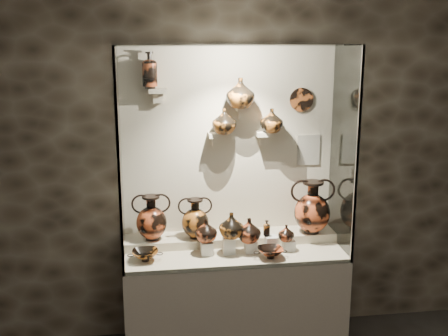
{
  "coord_description": "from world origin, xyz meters",
  "views": [
    {
      "loc": [
        -0.66,
        -1.85,
        2.49
      ],
      "look_at": [
        -0.07,
        2.25,
        1.48
      ],
      "focal_mm": 45.0,
      "sensor_mm": 36.0,
      "label": 1
    }
  ],
  "objects_px": {
    "ovoid_vase_b": "(240,93)",
    "ovoid_vase_c": "(272,120)",
    "jug_a": "(206,230)",
    "jug_b": "(231,225)",
    "ovoid_vase_a": "(224,121)",
    "kylix_right": "(270,252)",
    "amphora_left": "(151,218)",
    "amphora_mid": "(195,218)",
    "jug_e": "(286,233)",
    "lekythos_tall": "(150,68)",
    "lekythos_small": "(267,227)",
    "amphora_right": "(312,207)",
    "jug_c": "(249,230)",
    "kylix_left": "(145,254)"
  },
  "relations": [
    {
      "from": "amphora_mid",
      "to": "ovoid_vase_c",
      "type": "height_order",
      "value": "ovoid_vase_c"
    },
    {
      "from": "jug_a",
      "to": "jug_e",
      "type": "xyz_separation_m",
      "value": [
        0.62,
        -0.03,
        -0.04
      ]
    },
    {
      "from": "jug_b",
      "to": "kylix_right",
      "type": "bearing_deg",
      "value": -0.44
    },
    {
      "from": "lekythos_small",
      "to": "lekythos_tall",
      "type": "bearing_deg",
      "value": 153.95
    },
    {
      "from": "jug_b",
      "to": "jug_e",
      "type": "distance_m",
      "value": 0.44
    },
    {
      "from": "jug_b",
      "to": "jug_e",
      "type": "bearing_deg",
      "value": 23.92
    },
    {
      "from": "jug_b",
      "to": "ovoid_vase_b",
      "type": "height_order",
      "value": "ovoid_vase_b"
    },
    {
      "from": "amphora_left",
      "to": "amphora_mid",
      "type": "bearing_deg",
      "value": 10.56
    },
    {
      "from": "jug_b",
      "to": "jug_a",
      "type": "bearing_deg",
      "value": -162.84
    },
    {
      "from": "ovoid_vase_b",
      "to": "jug_a",
      "type": "bearing_deg",
      "value": -149.4
    },
    {
      "from": "ovoid_vase_b",
      "to": "ovoid_vase_c",
      "type": "xyz_separation_m",
      "value": [
        0.25,
        0.02,
        -0.22
      ]
    },
    {
      "from": "jug_c",
      "to": "ovoid_vase_a",
      "type": "relative_size",
      "value": 0.96
    },
    {
      "from": "lekythos_small",
      "to": "kylix_right",
      "type": "height_order",
      "value": "lekythos_small"
    },
    {
      "from": "lekythos_small",
      "to": "jug_c",
      "type": "bearing_deg",
      "value": -178.48
    },
    {
      "from": "ovoid_vase_b",
      "to": "ovoid_vase_c",
      "type": "height_order",
      "value": "ovoid_vase_b"
    },
    {
      "from": "ovoid_vase_b",
      "to": "ovoid_vase_c",
      "type": "distance_m",
      "value": 0.34
    },
    {
      "from": "ovoid_vase_a",
      "to": "kylix_right",
      "type": "bearing_deg",
      "value": -38.12
    },
    {
      "from": "jug_b",
      "to": "ovoid_vase_a",
      "type": "relative_size",
      "value": 1.01
    },
    {
      "from": "amphora_right",
      "to": "lekythos_small",
      "type": "height_order",
      "value": "amphora_right"
    },
    {
      "from": "amphora_left",
      "to": "kylix_left",
      "type": "relative_size",
      "value": 1.43
    },
    {
      "from": "amphora_mid",
      "to": "jug_b",
      "type": "distance_m",
      "value": 0.32
    },
    {
      "from": "kylix_right",
      "to": "ovoid_vase_b",
      "type": "bearing_deg",
      "value": 93.31
    },
    {
      "from": "amphora_right",
      "to": "jug_b",
      "type": "bearing_deg",
      "value": -146.16
    },
    {
      "from": "lekythos_tall",
      "to": "jug_e",
      "type": "bearing_deg",
      "value": -25.94
    },
    {
      "from": "jug_b",
      "to": "ovoid_vase_c",
      "type": "height_order",
      "value": "ovoid_vase_c"
    },
    {
      "from": "amphora_right",
      "to": "kylix_right",
      "type": "distance_m",
      "value": 0.56
    },
    {
      "from": "amphora_left",
      "to": "jug_c",
      "type": "bearing_deg",
      "value": -3.72
    },
    {
      "from": "jug_b",
      "to": "ovoid_vase_c",
      "type": "xyz_separation_m",
      "value": [
        0.36,
        0.26,
        0.75
      ]
    },
    {
      "from": "jug_b",
      "to": "kylix_right",
      "type": "relative_size",
      "value": 0.81
    },
    {
      "from": "jug_e",
      "to": "ovoid_vase_c",
      "type": "relative_size",
      "value": 0.7
    },
    {
      "from": "lekythos_small",
      "to": "ovoid_vase_a",
      "type": "distance_m",
      "value": 0.88
    },
    {
      "from": "jug_c",
      "to": "lekythos_tall",
      "type": "relative_size",
      "value": 0.61
    },
    {
      "from": "jug_a",
      "to": "jug_b",
      "type": "xyz_separation_m",
      "value": [
        0.19,
        -0.02,
        0.04
      ]
    },
    {
      "from": "jug_b",
      "to": "ovoid_vase_b",
      "type": "distance_m",
      "value": 1.01
    },
    {
      "from": "kylix_right",
      "to": "ovoid_vase_c",
      "type": "height_order",
      "value": "ovoid_vase_c"
    },
    {
      "from": "amphora_left",
      "to": "ovoid_vase_c",
      "type": "distance_m",
      "value": 1.2
    },
    {
      "from": "ovoid_vase_b",
      "to": "lekythos_tall",
      "type": "bearing_deg",
      "value": 170.28
    },
    {
      "from": "amphora_left",
      "to": "jug_a",
      "type": "bearing_deg",
      "value": -11.68
    },
    {
      "from": "jug_a",
      "to": "kylix_right",
      "type": "bearing_deg",
      "value": -11.56
    },
    {
      "from": "lekythos_tall",
      "to": "amphora_right",
      "type": "bearing_deg",
      "value": -14.85
    },
    {
      "from": "kylix_left",
      "to": "ovoid_vase_a",
      "type": "distance_m",
      "value": 1.17
    },
    {
      "from": "lekythos_small",
      "to": "ovoid_vase_a",
      "type": "relative_size",
      "value": 0.73
    },
    {
      "from": "amphora_left",
      "to": "amphora_mid",
      "type": "distance_m",
      "value": 0.34
    },
    {
      "from": "kylix_left",
      "to": "lekythos_tall",
      "type": "bearing_deg",
      "value": 63.77
    },
    {
      "from": "jug_e",
      "to": "ovoid_vase_a",
      "type": "xyz_separation_m",
      "value": [
        -0.45,
        0.26,
        0.84
      ]
    },
    {
      "from": "jug_a",
      "to": "kylix_left",
      "type": "bearing_deg",
      "value": -164.94
    },
    {
      "from": "lekythos_small",
      "to": "ovoid_vase_c",
      "type": "bearing_deg",
      "value": 63.53
    },
    {
      "from": "amphora_left",
      "to": "jug_e",
      "type": "distance_m",
      "value": 1.05
    },
    {
      "from": "amphora_right",
      "to": "jug_a",
      "type": "height_order",
      "value": "amphora_right"
    },
    {
      "from": "amphora_right",
      "to": "kylix_left",
      "type": "bearing_deg",
      "value": -151.12
    }
  ]
}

